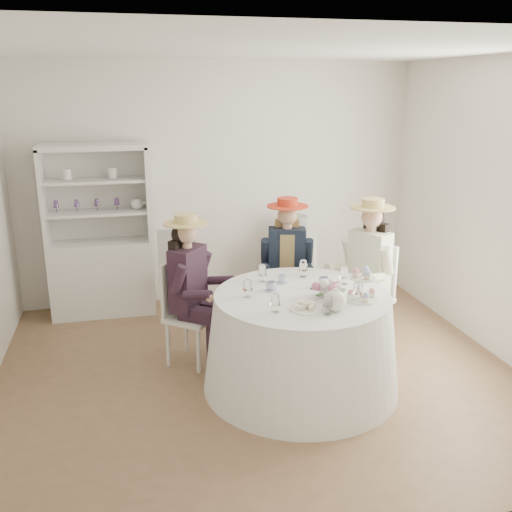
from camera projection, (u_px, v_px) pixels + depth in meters
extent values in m
plane|color=brown|center=(259.00, 373.00, 5.03)|extent=(4.50, 4.50, 0.00)
plane|color=white|center=(259.00, 48.00, 4.25)|extent=(4.50, 4.50, 0.00)
plane|color=silver|center=(218.00, 184.00, 6.51)|extent=(4.50, 0.00, 4.50)
plane|color=silver|center=(353.00, 318.00, 2.78)|extent=(4.50, 0.00, 4.50)
plane|color=silver|center=(502.00, 211.00, 5.13)|extent=(0.00, 4.50, 4.50)
cone|color=white|center=(301.00, 342.00, 4.71)|extent=(1.63, 1.63, 0.80)
cylinder|color=white|center=(302.00, 296.00, 4.60)|extent=(1.43, 1.43, 0.02)
cube|color=silver|center=(103.00, 277.00, 6.25)|extent=(1.17, 0.68, 0.82)
cube|color=silver|center=(97.00, 192.00, 6.16)|extent=(1.07, 0.31, 1.01)
cube|color=silver|center=(92.00, 147.00, 5.85)|extent=(1.17, 0.68, 0.05)
cube|color=silver|center=(43.00, 197.00, 5.88)|extent=(0.14, 0.41, 1.01)
cube|color=silver|center=(147.00, 193.00, 6.11)|extent=(0.14, 0.41, 1.01)
cube|color=silver|center=(98.00, 212.00, 6.04)|extent=(1.08, 0.61, 0.03)
cube|color=silver|center=(95.00, 181.00, 5.95)|extent=(1.08, 0.61, 0.03)
sphere|color=white|center=(137.00, 204.00, 6.11)|extent=(0.13, 0.13, 0.13)
cube|color=silver|center=(295.00, 269.00, 6.65)|extent=(0.63, 0.63, 0.75)
cylinder|color=black|center=(295.00, 227.00, 6.50)|extent=(0.30, 0.30, 0.27)
cube|color=silver|center=(191.00, 317.00, 5.11)|extent=(0.55, 0.55, 0.04)
cylinder|color=silver|center=(198.00, 351.00, 4.97)|extent=(0.04, 0.04, 0.43)
cylinder|color=silver|center=(216.00, 337.00, 5.25)|extent=(0.04, 0.04, 0.43)
cylinder|color=silver|center=(168.00, 344.00, 5.10)|extent=(0.04, 0.04, 0.43)
cylinder|color=silver|center=(186.00, 331.00, 5.37)|extent=(0.04, 0.04, 0.43)
cube|color=silver|center=(173.00, 287.00, 5.10)|extent=(0.25, 0.31, 0.49)
cube|color=black|center=(188.00, 279.00, 5.01)|extent=(0.37, 0.40, 0.57)
cube|color=black|center=(197.00, 315.00, 4.96)|extent=(0.34, 0.31, 0.12)
cylinder|color=black|center=(212.00, 348.00, 4.99)|extent=(0.10, 0.10, 0.45)
cylinder|color=black|center=(179.00, 279.00, 4.80)|extent=(0.19, 0.17, 0.27)
cube|color=black|center=(207.00, 308.00, 5.11)|extent=(0.34, 0.31, 0.12)
cylinder|color=black|center=(222.00, 341.00, 5.14)|extent=(0.10, 0.10, 0.45)
cylinder|color=black|center=(203.00, 265.00, 5.15)|extent=(0.19, 0.17, 0.27)
cylinder|color=#D8A889|center=(187.00, 245.00, 4.92)|extent=(0.09, 0.09, 0.08)
sphere|color=#D8A889|center=(186.00, 233.00, 4.89)|extent=(0.19, 0.19, 0.19)
sphere|color=black|center=(182.00, 234.00, 4.91)|extent=(0.19, 0.19, 0.19)
cube|color=black|center=(180.00, 259.00, 4.99)|extent=(0.21, 0.23, 0.37)
cylinder|color=tan|center=(186.00, 223.00, 4.86)|extent=(0.39, 0.39, 0.01)
cylinder|color=tan|center=(186.00, 219.00, 4.85)|extent=(0.20, 0.20, 0.08)
cube|color=silver|center=(286.00, 293.00, 5.70)|extent=(0.48, 0.48, 0.04)
cylinder|color=silver|center=(270.00, 320.00, 5.61)|extent=(0.04, 0.04, 0.44)
cylinder|color=silver|center=(303.00, 320.00, 5.61)|extent=(0.04, 0.04, 0.44)
cylinder|color=silver|center=(270.00, 308.00, 5.92)|extent=(0.04, 0.04, 0.44)
cylinder|color=silver|center=(301.00, 308.00, 5.91)|extent=(0.04, 0.04, 0.44)
cube|color=silver|center=(286.00, 262.00, 5.79)|extent=(0.37, 0.12, 0.50)
cube|color=#17202F|center=(287.00, 257.00, 5.61)|extent=(0.40, 0.28, 0.58)
cube|color=tan|center=(287.00, 257.00, 5.61)|extent=(0.19, 0.25, 0.50)
cube|color=#17202F|center=(278.00, 289.00, 5.56)|extent=(0.21, 0.36, 0.12)
cylinder|color=#17202F|center=(278.00, 323.00, 5.51)|extent=(0.10, 0.10, 0.46)
cylinder|color=#17202F|center=(266.00, 251.00, 5.55)|extent=(0.13, 0.19, 0.27)
cube|color=#17202F|center=(296.00, 289.00, 5.56)|extent=(0.21, 0.36, 0.12)
cylinder|color=#17202F|center=(296.00, 323.00, 5.51)|extent=(0.10, 0.10, 0.46)
cylinder|color=#17202F|center=(308.00, 251.00, 5.55)|extent=(0.13, 0.19, 0.27)
cylinder|color=#D8A889|center=(287.00, 226.00, 5.52)|extent=(0.09, 0.09, 0.08)
sphere|color=#D8A889|center=(287.00, 215.00, 5.49)|extent=(0.19, 0.19, 0.19)
sphere|color=tan|center=(287.00, 216.00, 5.54)|extent=(0.19, 0.19, 0.19)
cube|color=tan|center=(287.00, 238.00, 5.64)|extent=(0.25, 0.13, 0.38)
cylinder|color=red|center=(287.00, 206.00, 5.46)|extent=(0.40, 0.40, 0.01)
cylinder|color=red|center=(288.00, 202.00, 5.45)|extent=(0.20, 0.20, 0.08)
cube|color=silver|center=(366.00, 300.00, 5.45)|extent=(0.56, 0.56, 0.04)
cylinder|color=silver|center=(340.00, 323.00, 5.53)|extent=(0.04, 0.04, 0.45)
cylinder|color=silver|center=(368.00, 333.00, 5.30)|extent=(0.04, 0.04, 0.45)
cylinder|color=silver|center=(361.00, 314.00, 5.74)|extent=(0.04, 0.04, 0.45)
cylinder|color=silver|center=(389.00, 323.00, 5.51)|extent=(0.04, 0.04, 0.45)
cube|color=silver|center=(379.00, 269.00, 5.49)|extent=(0.22, 0.35, 0.51)
cube|color=silver|center=(369.00, 262.00, 5.36)|extent=(0.36, 0.42, 0.60)
cube|color=silver|center=(351.00, 293.00, 5.41)|extent=(0.37, 0.29, 0.12)
cylinder|color=silver|center=(340.00, 327.00, 5.41)|extent=(0.10, 0.10, 0.47)
cylinder|color=silver|center=(349.00, 251.00, 5.46)|extent=(0.20, 0.17, 0.28)
cube|color=silver|center=(366.00, 298.00, 5.28)|extent=(0.37, 0.29, 0.12)
cylinder|color=silver|center=(355.00, 333.00, 5.28)|extent=(0.10, 0.10, 0.47)
cylinder|color=silver|center=(386.00, 261.00, 5.16)|extent=(0.20, 0.17, 0.28)
cylinder|color=#D8A889|center=(371.00, 229.00, 5.26)|extent=(0.09, 0.09, 0.08)
sphere|color=#D8A889|center=(372.00, 217.00, 5.23)|extent=(0.20, 0.20, 0.20)
sphere|color=black|center=(375.00, 218.00, 5.27)|extent=(0.20, 0.20, 0.20)
cube|color=black|center=(376.00, 243.00, 5.36)|extent=(0.19, 0.25, 0.39)
cylinder|color=tan|center=(373.00, 207.00, 5.21)|extent=(0.41, 0.41, 0.01)
cylinder|color=tan|center=(373.00, 203.00, 5.19)|extent=(0.21, 0.21, 0.08)
cube|color=silver|center=(183.00, 275.00, 6.11)|extent=(0.54, 0.54, 0.04)
cylinder|color=silver|center=(202.00, 292.00, 6.32)|extent=(0.04, 0.04, 0.47)
cylinder|color=silver|center=(172.00, 291.00, 6.36)|extent=(0.04, 0.04, 0.47)
cylinder|color=silver|center=(196.00, 303.00, 6.00)|extent=(0.04, 0.04, 0.47)
cylinder|color=silver|center=(164.00, 302.00, 6.03)|extent=(0.04, 0.04, 0.47)
cube|color=silver|center=(177.00, 255.00, 5.84)|extent=(0.40, 0.16, 0.53)
imported|color=white|center=(271.00, 287.00, 4.66)|extent=(0.11, 0.11, 0.07)
imported|color=white|center=(282.00, 280.00, 4.84)|extent=(0.09, 0.09, 0.07)
imported|color=white|center=(324.00, 282.00, 4.77)|extent=(0.10, 0.10, 0.07)
imported|color=white|center=(331.00, 294.00, 4.53)|extent=(0.25, 0.25, 0.05)
sphere|color=#CD6697|center=(336.00, 285.00, 4.52)|extent=(0.07, 0.07, 0.07)
sphere|color=white|center=(332.00, 283.00, 4.56)|extent=(0.07, 0.07, 0.07)
sphere|color=#CD6697|center=(325.00, 283.00, 4.57)|extent=(0.07, 0.07, 0.07)
sphere|color=white|center=(321.00, 284.00, 4.54)|extent=(0.07, 0.07, 0.07)
sphere|color=#CD6697|center=(320.00, 286.00, 4.49)|extent=(0.07, 0.07, 0.07)
sphere|color=white|center=(325.00, 288.00, 4.46)|extent=(0.07, 0.07, 0.07)
sphere|color=#CD6697|center=(331.00, 288.00, 4.45)|extent=(0.07, 0.07, 0.07)
sphere|color=white|center=(336.00, 287.00, 4.48)|extent=(0.07, 0.07, 0.07)
sphere|color=white|center=(335.00, 301.00, 4.25)|extent=(0.17, 0.17, 0.17)
cylinder|color=white|center=(348.00, 299.00, 4.27)|extent=(0.10, 0.03, 0.08)
cylinder|color=white|center=(336.00, 290.00, 4.23)|extent=(0.04, 0.04, 0.02)
cylinder|color=white|center=(306.00, 309.00, 4.28)|extent=(0.25, 0.25, 0.01)
cube|color=beige|center=(301.00, 307.00, 4.25)|extent=(0.06, 0.04, 0.03)
cube|color=beige|center=(306.00, 304.00, 4.27)|extent=(0.07, 0.05, 0.03)
cube|color=beige|center=(312.00, 304.00, 4.30)|extent=(0.07, 0.06, 0.03)
cube|color=beige|center=(302.00, 303.00, 4.30)|extent=(0.07, 0.07, 0.03)
cube|color=beige|center=(312.00, 307.00, 4.25)|extent=(0.06, 0.07, 0.03)
cylinder|color=white|center=(361.00, 298.00, 4.49)|extent=(0.27, 0.27, 0.01)
cylinder|color=white|center=(362.00, 289.00, 4.46)|extent=(0.02, 0.02, 0.18)
cylinder|color=white|center=(362.00, 278.00, 4.44)|extent=(0.20, 0.20, 0.01)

